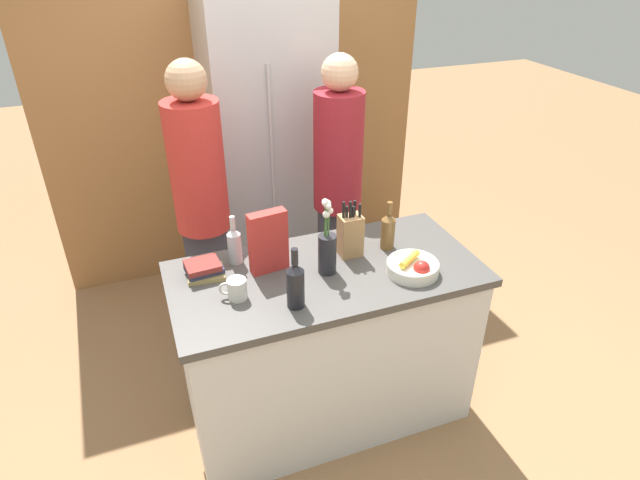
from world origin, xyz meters
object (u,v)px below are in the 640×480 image
(book_stack, at_px, (204,269))
(coffee_mug, at_px, (236,289))
(person_in_blue, at_px, (338,182))
(cereal_box, at_px, (268,242))
(refrigerator, at_px, (268,152))
(bottle_wine, at_px, (234,245))
(fruit_bowl, at_px, (414,267))
(flower_vase, at_px, (327,249))
(knife_block, at_px, (350,234))
(person_at_sink, at_px, (201,200))
(bottle_vinegar, at_px, (295,284))
(bottle_oil, at_px, (388,230))

(book_stack, bearing_deg, coffee_mug, -65.68)
(coffee_mug, relative_size, person_in_blue, 0.07)
(person_in_blue, bearing_deg, cereal_box, -119.75)
(refrigerator, bearing_deg, bottle_wine, -113.03)
(fruit_bowl, xyz_separation_m, flower_vase, (-0.38, 0.16, 0.09))
(refrigerator, distance_m, book_stack, 1.38)
(knife_block, bearing_deg, flower_vase, -147.41)
(person_at_sink, bearing_deg, refrigerator, 63.58)
(coffee_mug, bearing_deg, knife_block, 14.92)
(flower_vase, distance_m, coffee_mug, 0.45)
(bottle_vinegar, bearing_deg, bottle_oil, 26.89)
(book_stack, height_order, bottle_wine, bottle_wine)
(fruit_bowl, distance_m, knife_block, 0.35)
(book_stack, xyz_separation_m, person_at_sink, (0.09, 0.58, 0.07))
(refrigerator, xyz_separation_m, cereal_box, (-0.36, -1.28, 0.07))
(fruit_bowl, height_order, bottle_wine, bottle_wine)
(bottle_oil, bearing_deg, bottle_wine, 169.92)
(bottle_oil, xyz_separation_m, bottle_wine, (-0.75, 0.13, -0.00))
(flower_vase, relative_size, coffee_mug, 3.15)
(knife_block, height_order, cereal_box, cereal_box)
(knife_block, relative_size, person_at_sink, 0.17)
(coffee_mug, bearing_deg, cereal_box, 40.68)
(coffee_mug, xyz_separation_m, person_at_sink, (-0.01, 0.81, 0.06))
(knife_block, height_order, person_in_blue, person_in_blue)
(refrigerator, relative_size, person_at_sink, 1.12)
(bottle_wine, height_order, person_at_sink, person_at_sink)
(book_stack, distance_m, person_in_blue, 1.08)
(bottle_wine, bearing_deg, person_in_blue, 35.00)
(fruit_bowl, xyz_separation_m, bottle_wine, (-0.76, 0.39, 0.06))
(cereal_box, xyz_separation_m, person_at_sink, (-0.20, 0.64, -0.05))
(cereal_box, bearing_deg, person_in_blue, 46.49)
(bottle_wine, bearing_deg, fruit_bowl, -27.20)
(knife_block, bearing_deg, person_at_sink, 133.58)
(refrigerator, bearing_deg, person_at_sink, -131.38)
(fruit_bowl, xyz_separation_m, bottle_vinegar, (-0.59, -0.04, 0.08))
(book_stack, xyz_separation_m, bottle_wine, (0.16, 0.06, 0.06))
(bottle_oil, bearing_deg, person_in_blue, 90.35)
(knife_block, height_order, flower_vase, flower_vase)
(refrigerator, bearing_deg, coffee_mug, -110.90)
(person_at_sink, bearing_deg, coffee_mug, -74.44)
(refrigerator, relative_size, bottle_vinegar, 7.00)
(coffee_mug, bearing_deg, refrigerator, 69.10)
(refrigerator, xyz_separation_m, book_stack, (-0.65, -1.22, -0.05))
(person_at_sink, relative_size, person_in_blue, 1.02)
(bottle_wine, bearing_deg, refrigerator, 66.97)
(fruit_bowl, distance_m, coffee_mug, 0.83)
(refrigerator, bearing_deg, book_stack, -118.22)
(flower_vase, bearing_deg, coffee_mug, -172.77)
(refrigerator, bearing_deg, fruit_bowl, -80.17)
(person_in_blue, bearing_deg, person_at_sink, -166.12)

